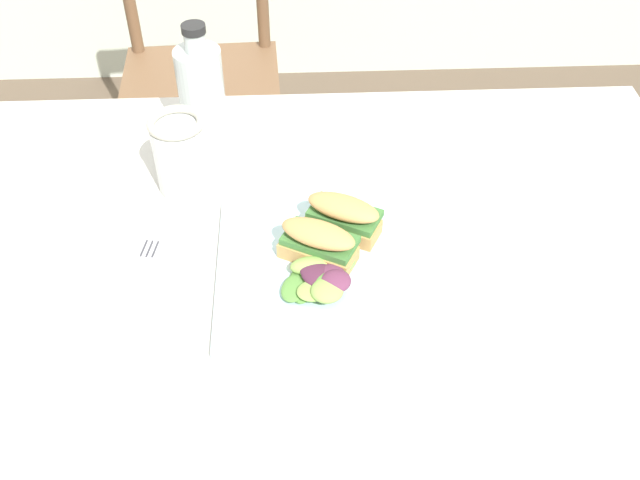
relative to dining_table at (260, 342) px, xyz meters
The scene contains 10 objects.
dining_table is the anchor object (origin of this frame).
chair_wooden_far 1.04m from the dining_table, 99.96° to the left, with size 0.42×0.42×0.87m.
plate_lunch 0.15m from the dining_table, 12.85° to the left, with size 0.27×0.27×0.01m, color silver.
sandwich_half_front 0.18m from the dining_table, 23.66° to the left, with size 0.11×0.09×0.06m.
sandwich_half_back 0.22m from the dining_table, 35.93° to the left, with size 0.11×0.09×0.06m.
salad_mixed_greens 0.17m from the dining_table, ahead, with size 0.11×0.12×0.03m.
napkin_folded 0.20m from the dining_table, behind, with size 0.11×0.21×0.00m, color white.
fork_on_napkin 0.20m from the dining_table, behind, with size 0.05×0.19×0.00m.
bottle_cold_brew 0.39m from the dining_table, 104.19° to the left, with size 0.07×0.07×0.20m.
mason_jar_iced_tea 0.29m from the dining_table, 117.40° to the left, with size 0.08×0.08×0.12m.
Camera 1 is at (0.18, -0.61, 1.44)m, focal length 40.92 mm.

